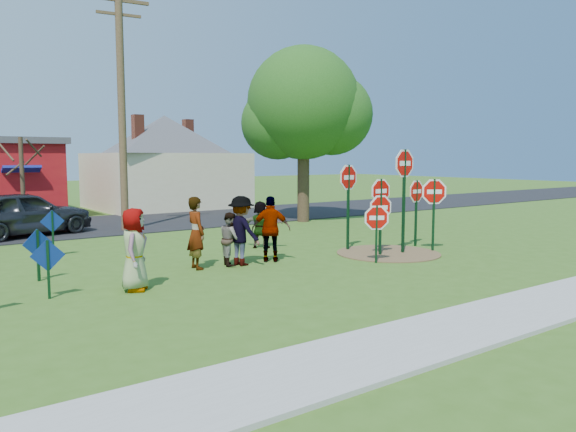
% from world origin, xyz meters
% --- Properties ---
extents(ground, '(120.00, 120.00, 0.00)m').
position_xyz_m(ground, '(0.00, 0.00, 0.00)').
color(ground, '#395D1A').
rests_on(ground, ground).
extents(sidewalk, '(22.00, 1.80, 0.08)m').
position_xyz_m(sidewalk, '(0.00, -7.20, 0.04)').
color(sidewalk, '#9E9E99').
rests_on(sidewalk, ground).
extents(road, '(120.00, 7.50, 0.04)m').
position_xyz_m(road, '(0.00, 11.50, 0.02)').
color(road, black).
rests_on(road, ground).
extents(dirt_patch, '(3.20, 3.20, 0.03)m').
position_xyz_m(dirt_patch, '(4.50, -1.00, 0.01)').
color(dirt_patch, brown).
rests_on(dirt_patch, ground).
extents(cream_house, '(9.40, 9.40, 6.50)m').
position_xyz_m(cream_house, '(5.50, 18.00, 2.92)').
color(cream_house, beige).
rests_on(cream_house, ground).
extents(stop_sign_a, '(0.82, 0.52, 1.77)m').
position_xyz_m(stop_sign_a, '(3.10, -1.87, 1.18)').
color(stop_sign_a, black).
rests_on(stop_sign_a, ground).
extents(stop_sign_b, '(1.10, 0.18, 2.90)m').
position_xyz_m(stop_sign_b, '(3.93, 0.24, 2.10)').
color(stop_sign_b, black).
rests_on(stop_sign_b, ground).
extents(stop_sign_c, '(1.19, 0.12, 3.39)m').
position_xyz_m(stop_sign_c, '(4.91, -1.21, 2.40)').
color(stop_sign_c, black).
rests_on(stop_sign_c, ground).
extents(stop_sign_d, '(1.03, 0.14, 2.36)m').
position_xyz_m(stop_sign_d, '(6.35, -0.47, 1.68)').
color(stop_sign_d, black).
rests_on(stop_sign_d, ground).
extents(stop_sign_e, '(1.02, 0.25, 1.99)m').
position_xyz_m(stop_sign_e, '(4.06, -1.07, 1.33)').
color(stop_sign_e, black).
rests_on(stop_sign_e, ground).
extents(stop_sign_f, '(0.96, 0.57, 2.45)m').
position_xyz_m(stop_sign_f, '(5.96, -1.53, 1.73)').
color(stop_sign_f, black).
rests_on(stop_sign_f, ground).
extents(stop_sign_g, '(1.04, 0.07, 2.47)m').
position_xyz_m(stop_sign_g, '(4.35, -0.78, 1.71)').
color(stop_sign_g, black).
rests_on(stop_sign_g, ground).
extents(blue_diamond_b, '(0.69, 0.13, 1.28)m').
position_xyz_m(blue_diamond_b, '(-5.39, -0.68, 0.78)').
color(blue_diamond_b, black).
rests_on(blue_diamond_b, ground).
extents(blue_diamond_c, '(0.71, 0.15, 1.27)m').
position_xyz_m(blue_diamond_c, '(-5.18, 1.27, 0.78)').
color(blue_diamond_c, black).
rests_on(blue_diamond_c, ground).
extents(blue_diamond_d, '(0.68, 0.10, 1.42)m').
position_xyz_m(blue_diamond_d, '(-4.07, 4.50, 0.88)').
color(blue_diamond_d, black).
rests_on(blue_diamond_d, ground).
extents(person_a, '(0.99, 1.09, 1.87)m').
position_xyz_m(person_a, '(-3.65, -1.05, 0.93)').
color(person_a, '#374982').
rests_on(person_a, ground).
extents(person_b, '(0.51, 0.74, 1.95)m').
position_xyz_m(person_b, '(-1.41, 0.35, 0.97)').
color(person_b, '#257471').
rests_on(person_b, ground).
extents(person_c, '(0.75, 0.85, 1.48)m').
position_xyz_m(person_c, '(-0.41, 0.27, 0.74)').
color(person_c, brown).
rests_on(person_c, ground).
extents(person_d, '(1.01, 1.38, 1.93)m').
position_xyz_m(person_d, '(-0.16, 0.10, 0.96)').
color(person_d, '#2D2E31').
rests_on(person_d, ground).
extents(person_e, '(1.16, 1.02, 1.89)m').
position_xyz_m(person_e, '(0.79, 0.03, 0.94)').
color(person_e, '#482D58').
rests_on(person_e, ground).
extents(person_f, '(1.28, 1.41, 1.56)m').
position_xyz_m(person_f, '(1.88, 2.24, 0.78)').
color(person_f, '#205634').
rests_on(person_f, ground).
extents(suv, '(5.37, 3.38, 1.71)m').
position_xyz_m(suv, '(-3.92, 9.62, 0.89)').
color(suv, '#2B2A2F').
rests_on(suv, road).
extents(utility_pole, '(2.38, 0.38, 9.73)m').
position_xyz_m(utility_pole, '(-0.20, 9.09, 5.12)').
color(utility_pole, '#4C3823').
rests_on(utility_pole, ground).
extents(leafy_tree, '(5.63, 5.13, 8.00)m').
position_xyz_m(leafy_tree, '(7.80, 7.45, 5.15)').
color(leafy_tree, '#382819').
rests_on(leafy_tree, ground).
extents(bare_tree_east, '(1.80, 1.80, 3.84)m').
position_xyz_m(bare_tree_east, '(-3.29, 12.72, 2.48)').
color(bare_tree_east, '#382819').
rests_on(bare_tree_east, ground).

